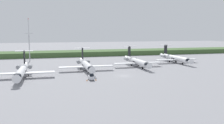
{
  "coord_description": "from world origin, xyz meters",
  "views": [
    {
      "loc": [
        -26.77,
        -84.2,
        16.68
      ],
      "look_at": [
        0.0,
        17.91,
        3.0
      ],
      "focal_mm": 38.24,
      "sensor_mm": 36.0,
      "label": 1
    }
  ],
  "objects_px": {
    "regional_jet_nearest": "(22,71)",
    "antenna_mast": "(29,44)",
    "safety_cone_front_marker": "(87,80)",
    "baggage_tug": "(91,77)",
    "safety_cone_mid_marker": "(96,80)",
    "regional_jet_fourth": "(175,58)",
    "regional_jet_third": "(136,61)",
    "regional_jet_second": "(86,64)"
  },
  "relations": [
    {
      "from": "regional_jet_fourth",
      "to": "baggage_tug",
      "type": "xyz_separation_m",
      "value": [
        -50.91,
        -34.15,
        -1.53
      ]
    },
    {
      "from": "regional_jet_nearest",
      "to": "regional_jet_fourth",
      "type": "height_order",
      "value": "same"
    },
    {
      "from": "regional_jet_nearest",
      "to": "regional_jet_third",
      "type": "xyz_separation_m",
      "value": [
        49.57,
        15.07,
        0.0
      ]
    },
    {
      "from": "regional_jet_nearest",
      "to": "baggage_tug",
      "type": "distance_m",
      "value": 25.89
    },
    {
      "from": "regional_jet_nearest",
      "to": "baggage_tug",
      "type": "height_order",
      "value": "regional_jet_nearest"
    },
    {
      "from": "baggage_tug",
      "to": "safety_cone_mid_marker",
      "type": "bearing_deg",
      "value": -36.52
    },
    {
      "from": "regional_jet_fourth",
      "to": "baggage_tug",
      "type": "height_order",
      "value": "regional_jet_fourth"
    },
    {
      "from": "regional_jet_third",
      "to": "antenna_mast",
      "type": "distance_m",
      "value": 61.77
    },
    {
      "from": "antenna_mast",
      "to": "safety_cone_front_marker",
      "type": "relative_size",
      "value": 43.02
    },
    {
      "from": "regional_jet_third",
      "to": "safety_cone_front_marker",
      "type": "relative_size",
      "value": 56.36
    },
    {
      "from": "regional_jet_nearest",
      "to": "baggage_tug",
      "type": "bearing_deg",
      "value": -24.89
    },
    {
      "from": "regional_jet_second",
      "to": "regional_jet_third",
      "type": "xyz_separation_m",
      "value": [
        24.88,
        5.17,
        0.0
      ]
    },
    {
      "from": "regional_jet_second",
      "to": "safety_cone_mid_marker",
      "type": "relative_size",
      "value": 56.36
    },
    {
      "from": "antenna_mast",
      "to": "safety_cone_front_marker",
      "type": "bearing_deg",
      "value": -69.76
    },
    {
      "from": "regional_jet_fourth",
      "to": "antenna_mast",
      "type": "distance_m",
      "value": 80.22
    },
    {
      "from": "regional_jet_fourth",
      "to": "safety_cone_mid_marker",
      "type": "relative_size",
      "value": 56.36
    },
    {
      "from": "regional_jet_second",
      "to": "regional_jet_fourth",
      "type": "bearing_deg",
      "value": 15.07
    },
    {
      "from": "regional_jet_fourth",
      "to": "safety_cone_mid_marker",
      "type": "xyz_separation_m",
      "value": [
        -49.51,
        -35.19,
        -2.26
      ]
    },
    {
      "from": "regional_jet_third",
      "to": "baggage_tug",
      "type": "bearing_deg",
      "value": -135.19
    },
    {
      "from": "baggage_tug",
      "to": "regional_jet_second",
      "type": "bearing_deg",
      "value": 86.56
    },
    {
      "from": "regional_jet_nearest",
      "to": "safety_cone_front_marker",
      "type": "height_order",
      "value": "regional_jet_nearest"
    },
    {
      "from": "safety_cone_front_marker",
      "to": "antenna_mast",
      "type": "bearing_deg",
      "value": 110.24
    },
    {
      "from": "baggage_tug",
      "to": "regional_jet_third",
      "type": "bearing_deg",
      "value": 44.81
    },
    {
      "from": "antenna_mast",
      "to": "regional_jet_fourth",
      "type": "bearing_deg",
      "value": -19.36
    },
    {
      "from": "regional_jet_third",
      "to": "baggage_tug",
      "type": "xyz_separation_m",
      "value": [
        -26.12,
        -25.95,
        -1.53
      ]
    },
    {
      "from": "regional_jet_second",
      "to": "baggage_tug",
      "type": "relative_size",
      "value": 9.69
    },
    {
      "from": "regional_jet_nearest",
      "to": "antenna_mast",
      "type": "distance_m",
      "value": 50.3
    },
    {
      "from": "regional_jet_second",
      "to": "baggage_tug",
      "type": "bearing_deg",
      "value": -93.44
    },
    {
      "from": "regional_jet_nearest",
      "to": "safety_cone_mid_marker",
      "type": "distance_m",
      "value": 27.64
    },
    {
      "from": "regional_jet_nearest",
      "to": "safety_cone_front_marker",
      "type": "distance_m",
      "value": 24.99
    },
    {
      "from": "antenna_mast",
      "to": "safety_cone_mid_marker",
      "type": "xyz_separation_m",
      "value": [
        25.86,
        -61.67,
        -9.54
      ]
    },
    {
      "from": "regional_jet_second",
      "to": "baggage_tug",
      "type": "distance_m",
      "value": 20.87
    },
    {
      "from": "regional_jet_nearest",
      "to": "regional_jet_second",
      "type": "relative_size",
      "value": 1.0
    },
    {
      "from": "regional_jet_second",
      "to": "regional_jet_fourth",
      "type": "relative_size",
      "value": 1.0
    },
    {
      "from": "antenna_mast",
      "to": "safety_cone_mid_marker",
      "type": "height_order",
      "value": "antenna_mast"
    },
    {
      "from": "regional_jet_nearest",
      "to": "regional_jet_second",
      "type": "bearing_deg",
      "value": 21.85
    },
    {
      "from": "regional_jet_fourth",
      "to": "regional_jet_second",
      "type": "bearing_deg",
      "value": -164.93
    },
    {
      "from": "regional_jet_nearest",
      "to": "baggage_tug",
      "type": "relative_size",
      "value": 9.69
    },
    {
      "from": "regional_jet_fourth",
      "to": "regional_jet_nearest",
      "type": "bearing_deg",
      "value": -162.62
    },
    {
      "from": "regional_jet_fourth",
      "to": "antenna_mast",
      "type": "relative_size",
      "value": 1.31
    },
    {
      "from": "regional_jet_nearest",
      "to": "regional_jet_fourth",
      "type": "distance_m",
      "value": 77.91
    },
    {
      "from": "regional_jet_second",
      "to": "safety_cone_front_marker",
      "type": "distance_m",
      "value": 22.26
    }
  ]
}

